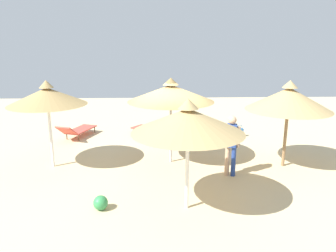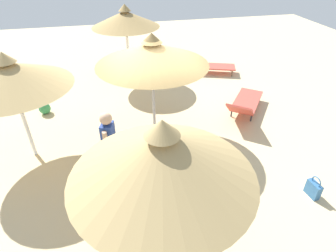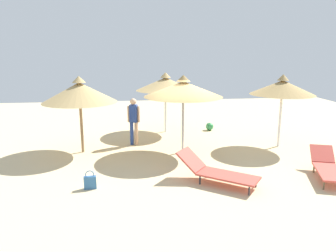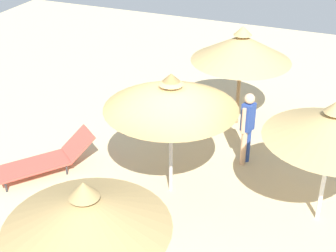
% 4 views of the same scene
% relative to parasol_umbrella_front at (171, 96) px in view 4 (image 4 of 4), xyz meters
% --- Properties ---
extents(ground, '(24.00, 24.00, 0.10)m').
position_rel_parasol_umbrella_front_xyz_m(ground, '(-0.08, 0.06, -2.25)').
color(ground, beige).
extents(parasol_umbrella_front, '(2.63, 2.63, 2.66)m').
position_rel_parasol_umbrella_front_xyz_m(parasol_umbrella_front, '(0.00, 0.00, 0.00)').
color(parasol_umbrella_front, '#B2B2B7').
rests_on(parasol_umbrella_front, ground).
extents(parasol_umbrella_far_right, '(2.49, 2.49, 2.62)m').
position_rel_parasol_umbrella_front_xyz_m(parasol_umbrella_far_right, '(3.43, -0.46, -0.11)').
color(parasol_umbrella_far_right, olive).
rests_on(parasol_umbrella_far_right, ground).
extents(parasol_umbrella_back, '(2.47, 2.47, 2.54)m').
position_rel_parasol_umbrella_front_xyz_m(parasol_umbrella_back, '(0.24, -2.98, -0.13)').
color(parasol_umbrella_back, white).
rests_on(parasol_umbrella_back, ground).
extents(parasol_umbrella_far_left, '(2.27, 2.27, 2.63)m').
position_rel_parasol_umbrella_front_xyz_m(parasol_umbrella_far_left, '(-3.60, -0.28, -0.03)').
color(parasol_umbrella_far_left, white).
rests_on(parasol_umbrella_far_left, ground).
extents(lounge_chair_near_left, '(2.14, 1.87, 0.78)m').
position_rel_parasol_umbrella_front_xyz_m(lounge_chair_near_left, '(-0.42, 2.77, -1.85)').
color(lounge_chair_near_left, '#CC4C3F').
rests_on(lounge_chair_near_left, ground).
extents(person_standing_center, '(0.45, 0.29, 1.74)m').
position_rel_parasol_umbrella_front_xyz_m(person_standing_center, '(1.64, -1.16, -1.19)').
color(person_standing_center, tan).
rests_on(person_standing_center, ground).
extents(handbag, '(0.32, 0.16, 0.49)m').
position_rel_parasol_umbrella_front_xyz_m(handbag, '(2.85, 2.72, -2.01)').
color(handbag, '#336699').
rests_on(handbag, ground).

